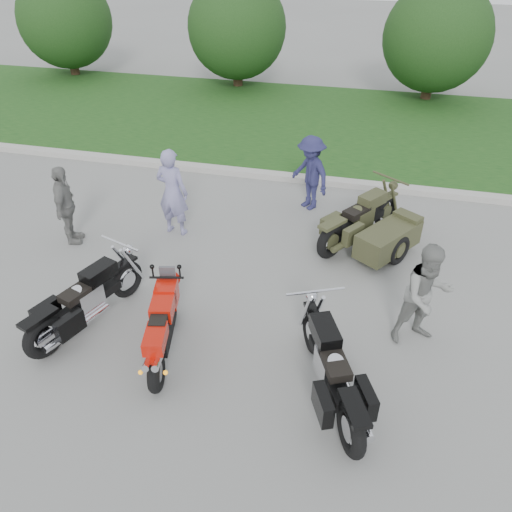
% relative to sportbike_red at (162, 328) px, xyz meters
% --- Properties ---
extents(ground, '(80.00, 80.00, 0.00)m').
position_rel_sportbike_red_xyz_m(ground, '(0.29, 0.48, -0.54)').
color(ground, gray).
rests_on(ground, ground).
extents(curb, '(60.00, 0.30, 0.15)m').
position_rel_sportbike_red_xyz_m(curb, '(0.29, 6.48, -0.47)').
color(curb, '#B5B2AA').
rests_on(curb, ground).
extents(grass_strip, '(60.00, 8.00, 0.14)m').
position_rel_sportbike_red_xyz_m(grass_strip, '(0.29, 10.63, -0.47)').
color(grass_strip, '#346221').
rests_on(grass_strip, ground).
extents(tree_far_left, '(3.60, 3.60, 4.00)m').
position_rel_sportbike_red_xyz_m(tree_far_left, '(-9.71, 13.98, 1.65)').
color(tree_far_left, '#3F2B1C').
rests_on(tree_far_left, ground).
extents(tree_mid_left, '(3.60, 3.60, 4.00)m').
position_rel_sportbike_red_xyz_m(tree_mid_left, '(-2.71, 13.98, 1.65)').
color(tree_mid_left, '#3F2B1C').
rests_on(tree_mid_left, ground).
extents(tree_mid_right, '(3.60, 3.60, 4.00)m').
position_rel_sportbike_red_xyz_m(tree_mid_right, '(4.29, 13.98, 1.65)').
color(tree_mid_right, '#3F2B1C').
rests_on(tree_mid_right, ground).
extents(sportbike_red, '(0.65, 1.93, 0.92)m').
position_rel_sportbike_red_xyz_m(sportbike_red, '(0.00, 0.00, 0.00)').
color(sportbike_red, black).
rests_on(sportbike_red, ground).
extents(cruiser_left, '(0.93, 2.33, 0.93)m').
position_rel_sportbike_red_xyz_m(cruiser_left, '(-1.48, 0.30, -0.07)').
color(cruiser_left, black).
rests_on(cruiser_left, ground).
extents(cruiser_right, '(1.19, 2.35, 0.96)m').
position_rel_sportbike_red_xyz_m(cruiser_right, '(2.55, -0.24, -0.05)').
color(cruiser_right, black).
rests_on(cruiser_right, ground).
extents(cruiser_sidecar, '(1.99, 2.33, 0.96)m').
position_rel_sportbike_red_xyz_m(cruiser_sidecar, '(2.93, 3.65, -0.09)').
color(cruiser_sidecar, black).
rests_on(cruiser_sidecar, ground).
extents(person_stripe, '(0.73, 0.53, 1.86)m').
position_rel_sportbike_red_xyz_m(person_stripe, '(-1.16, 3.43, 0.39)').
color(person_stripe, '#8E8ABC').
rests_on(person_stripe, ground).
extents(person_grey, '(1.04, 0.96, 1.72)m').
position_rel_sportbike_red_xyz_m(person_grey, '(3.74, 1.29, 0.32)').
color(person_grey, gray).
rests_on(person_grey, ground).
extents(person_denim, '(1.24, 1.20, 1.70)m').
position_rel_sportbike_red_xyz_m(person_denim, '(1.40, 5.18, 0.31)').
color(person_denim, navy).
rests_on(person_denim, ground).
extents(person_back, '(0.68, 1.04, 1.65)m').
position_rel_sportbike_red_xyz_m(person_back, '(-3.08, 2.57, 0.28)').
color(person_back, gray).
rests_on(person_back, ground).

